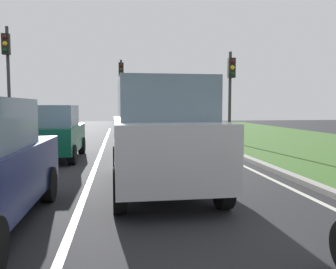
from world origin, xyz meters
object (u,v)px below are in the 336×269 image
at_px(traffic_light_overhead_left, 7,67).
at_px(traffic_light_far_median, 121,83).
at_px(traffic_light_near_right, 231,82).
at_px(car_suv_ahead, 161,134).
at_px(car_hatchback_far, 53,133).

xyz_separation_m(traffic_light_overhead_left, traffic_light_far_median, (5.03, 6.63, -0.26)).
bearing_deg(traffic_light_near_right, car_suv_ahead, -116.53).
bearing_deg(car_hatchback_far, car_suv_ahead, -57.15).
bearing_deg(traffic_light_far_median, traffic_light_overhead_left, -127.15).
relative_size(car_hatchback_far, traffic_light_near_right, 0.87).
bearing_deg(traffic_light_far_median, car_hatchback_far, -101.71).
height_order(car_hatchback_far, traffic_light_overhead_left, traffic_light_overhead_left).
distance_m(car_hatchback_far, traffic_light_far_median, 11.68).
height_order(car_suv_ahead, traffic_light_overhead_left, traffic_light_overhead_left).
xyz_separation_m(car_suv_ahead, car_hatchback_far, (-2.99, 4.74, -0.28)).
xyz_separation_m(car_suv_ahead, traffic_light_overhead_left, (-5.70, 9.31, 2.33)).
distance_m(car_suv_ahead, traffic_light_near_right, 9.78).
xyz_separation_m(car_hatchback_far, traffic_light_far_median, (2.32, 11.20, 2.35)).
relative_size(traffic_light_near_right, traffic_light_overhead_left, 0.81).
xyz_separation_m(car_suv_ahead, traffic_light_near_right, (4.30, 8.62, 1.69)).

